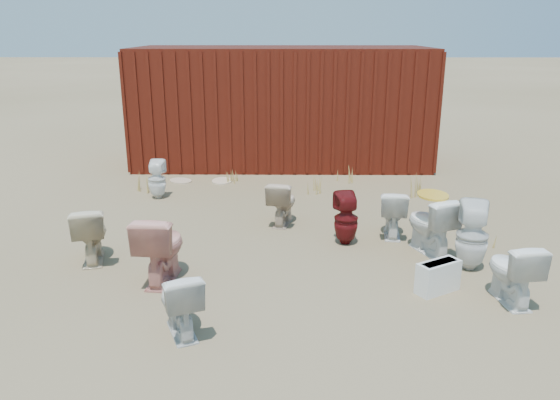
{
  "coord_description": "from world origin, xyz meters",
  "views": [
    {
      "loc": [
        0.07,
        -6.41,
        2.76
      ],
      "look_at": [
        0.0,
        0.6,
        0.55
      ],
      "focal_mm": 35.0,
      "sensor_mm": 36.0,
      "label": 1
    }
  ],
  "objects_px": {
    "toilet_front_maroon": "(346,219)",
    "loose_tank": "(438,277)",
    "toilet_front_a": "(180,302)",
    "toilet_back_beige_left": "(91,233)",
    "toilet_front_pink": "(161,247)",
    "toilet_back_beige_right": "(282,202)",
    "shipping_container": "(282,106)",
    "toilet_front_c": "(393,213)",
    "toilet_back_e": "(472,236)",
    "toilet_front_e": "(512,271)",
    "toilet_back_a": "(157,179)",
    "toilet_back_yellowlid": "(430,224)"
  },
  "relations": [
    {
      "from": "shipping_container",
      "to": "loose_tank",
      "type": "relative_size",
      "value": 12.0
    },
    {
      "from": "toilet_front_c",
      "to": "toilet_back_e",
      "type": "relative_size",
      "value": 0.8
    },
    {
      "from": "toilet_front_c",
      "to": "toilet_back_beige_right",
      "type": "distance_m",
      "value": 1.6
    },
    {
      "from": "toilet_front_a",
      "to": "toilet_back_beige_left",
      "type": "bearing_deg",
      "value": -72.84
    },
    {
      "from": "shipping_container",
      "to": "toilet_front_a",
      "type": "distance_m",
      "value": 7.17
    },
    {
      "from": "toilet_front_maroon",
      "to": "toilet_back_beige_right",
      "type": "relative_size",
      "value": 1.07
    },
    {
      "from": "toilet_front_a",
      "to": "toilet_back_yellowlid",
      "type": "height_order",
      "value": "toilet_back_yellowlid"
    },
    {
      "from": "toilet_back_yellowlid",
      "to": "toilet_back_beige_left",
      "type": "bearing_deg",
      "value": -17.27
    },
    {
      "from": "loose_tank",
      "to": "toilet_front_e",
      "type": "bearing_deg",
      "value": -48.24
    },
    {
      "from": "toilet_front_pink",
      "to": "toilet_back_beige_right",
      "type": "distance_m",
      "value": 2.35
    },
    {
      "from": "toilet_front_maroon",
      "to": "toilet_back_a",
      "type": "bearing_deg",
      "value": -43.97
    },
    {
      "from": "toilet_back_a",
      "to": "toilet_back_e",
      "type": "xyz_separation_m",
      "value": [
        4.38,
        -2.82,
        0.09
      ]
    },
    {
      "from": "toilet_back_e",
      "to": "toilet_back_beige_right",
      "type": "bearing_deg",
      "value": -20.4
    },
    {
      "from": "toilet_front_c",
      "to": "toilet_back_beige_right",
      "type": "relative_size",
      "value": 1.01
    },
    {
      "from": "shipping_container",
      "to": "loose_tank",
      "type": "distance_m",
      "value": 6.5
    },
    {
      "from": "toilet_back_beige_left",
      "to": "toilet_back_e",
      "type": "distance_m",
      "value": 4.61
    },
    {
      "from": "toilet_front_pink",
      "to": "toilet_back_beige_right",
      "type": "height_order",
      "value": "toilet_front_pink"
    },
    {
      "from": "toilet_front_pink",
      "to": "toilet_back_beige_left",
      "type": "xyz_separation_m",
      "value": [
        -0.99,
        0.55,
        -0.05
      ]
    },
    {
      "from": "toilet_front_pink",
      "to": "loose_tank",
      "type": "xyz_separation_m",
      "value": [
        3.07,
        -0.26,
        -0.23
      ]
    },
    {
      "from": "toilet_front_maroon",
      "to": "toilet_front_e",
      "type": "height_order",
      "value": "toilet_front_maroon"
    },
    {
      "from": "toilet_front_e",
      "to": "toilet_back_a",
      "type": "height_order",
      "value": "toilet_front_e"
    },
    {
      "from": "toilet_back_yellowlid",
      "to": "toilet_back_a",
      "type": "bearing_deg",
      "value": -51.39
    },
    {
      "from": "toilet_back_beige_left",
      "to": "toilet_back_yellowlid",
      "type": "xyz_separation_m",
      "value": [
        4.24,
        0.31,
        0.02
      ]
    },
    {
      "from": "toilet_back_beige_left",
      "to": "toilet_back_yellowlid",
      "type": "relative_size",
      "value": 0.94
    },
    {
      "from": "toilet_front_pink",
      "to": "toilet_front_c",
      "type": "distance_m",
      "value": 3.23
    },
    {
      "from": "shipping_container",
      "to": "toilet_back_e",
      "type": "distance_m",
      "value": 6.07
    },
    {
      "from": "toilet_back_beige_right",
      "to": "toilet_front_e",
      "type": "bearing_deg",
      "value": 148.21
    },
    {
      "from": "toilet_front_e",
      "to": "toilet_back_yellowlid",
      "type": "xyz_separation_m",
      "value": [
        -0.52,
        1.33,
        0.03
      ]
    },
    {
      "from": "toilet_back_e",
      "to": "loose_tank",
      "type": "xyz_separation_m",
      "value": [
        -0.54,
        -0.61,
        -0.24
      ]
    },
    {
      "from": "shipping_container",
      "to": "toilet_back_a",
      "type": "distance_m",
      "value": 3.57
    },
    {
      "from": "shipping_container",
      "to": "toilet_back_beige_left",
      "type": "xyz_separation_m",
      "value": [
        -2.32,
        -5.38,
        -0.84
      ]
    },
    {
      "from": "toilet_front_a",
      "to": "toilet_front_maroon",
      "type": "relative_size",
      "value": 0.92
    },
    {
      "from": "toilet_back_beige_right",
      "to": "loose_tank",
      "type": "distance_m",
      "value": 2.77
    },
    {
      "from": "toilet_back_a",
      "to": "toilet_front_a",
      "type": "bearing_deg",
      "value": 105.88
    },
    {
      "from": "toilet_back_beige_right",
      "to": "toilet_back_a",
      "type": "bearing_deg",
      "value": -17.49
    },
    {
      "from": "toilet_front_c",
      "to": "toilet_back_beige_right",
      "type": "xyz_separation_m",
      "value": [
        -1.53,
        0.47,
        -0.0
      ]
    },
    {
      "from": "toilet_front_a",
      "to": "toilet_front_pink",
      "type": "relative_size",
      "value": 0.8
    },
    {
      "from": "toilet_front_pink",
      "to": "toilet_back_beige_right",
      "type": "bearing_deg",
      "value": -120.25
    },
    {
      "from": "toilet_front_maroon",
      "to": "toilet_front_e",
      "type": "relative_size",
      "value": 1.02
    },
    {
      "from": "toilet_back_e",
      "to": "loose_tank",
      "type": "relative_size",
      "value": 1.67
    },
    {
      "from": "shipping_container",
      "to": "toilet_back_beige_left",
      "type": "height_order",
      "value": "shipping_container"
    },
    {
      "from": "toilet_front_c",
      "to": "toilet_front_e",
      "type": "relative_size",
      "value": 0.96
    },
    {
      "from": "toilet_front_a",
      "to": "toilet_front_e",
      "type": "xyz_separation_m",
      "value": [
        3.35,
        0.65,
        0.02
      ]
    },
    {
      "from": "toilet_front_c",
      "to": "toilet_back_a",
      "type": "relative_size",
      "value": 1.02
    },
    {
      "from": "shipping_container",
      "to": "toilet_front_c",
      "type": "relative_size",
      "value": 9.02
    },
    {
      "from": "toilet_front_c",
      "to": "toilet_front_a",
      "type": "bearing_deg",
      "value": 53.8
    },
    {
      "from": "toilet_front_a",
      "to": "toilet_back_beige_right",
      "type": "relative_size",
      "value": 0.99
    },
    {
      "from": "shipping_container",
      "to": "toilet_front_maroon",
      "type": "xyz_separation_m",
      "value": [
        0.88,
        -4.79,
        -0.85
      ]
    },
    {
      "from": "toilet_front_a",
      "to": "toilet_back_e",
      "type": "distance_m",
      "value": 3.53
    },
    {
      "from": "toilet_front_maroon",
      "to": "loose_tank",
      "type": "relative_size",
      "value": 1.41
    }
  ]
}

